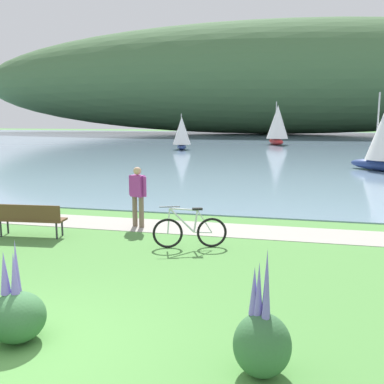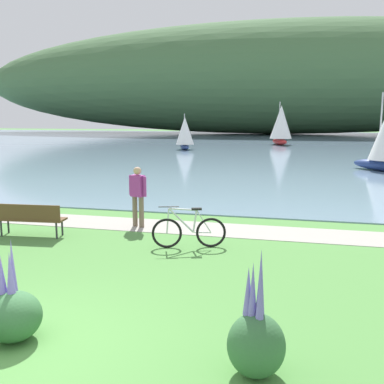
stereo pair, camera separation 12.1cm
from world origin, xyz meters
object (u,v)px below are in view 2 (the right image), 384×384
Objects in this scene: park_bench_near_camera at (30,217)px; sailboat_nearest_to_shore at (281,125)px; sailboat_mid_bay at (185,133)px; bicycle_leaning_near_bench at (189,231)px; person_at_shoreline at (138,193)px.

park_bench_near_camera is 39.97m from sailboat_nearest_to_shore.
sailboat_mid_bay reaches higher than park_bench_near_camera.
person_at_shoreline is at bearing 139.35° from bicycle_leaning_near_bench.
sailboat_nearest_to_shore is at bearing 86.52° from person_at_shoreline.
bicycle_leaning_near_bench is at bearing -75.28° from sailboat_mid_bay.
sailboat_nearest_to_shore is at bearing 89.37° from bicycle_leaning_near_bench.
sailboat_nearest_to_shore reaches higher than bicycle_leaning_near_bench.
park_bench_near_camera is at bearing -179.85° from bicycle_leaning_near_bench.
park_bench_near_camera is 0.39× the size of sailboat_nearest_to_shore.
bicycle_leaning_near_bench is 0.51× the size of sailboat_mid_bay.
sailboat_nearest_to_shore is (0.43, 39.65, 1.85)m from bicycle_leaning_near_bench.
bicycle_leaning_near_bench is 0.36× the size of sailboat_nearest_to_shore.
bicycle_leaning_near_bench is (4.25, 0.01, -0.12)m from park_bench_near_camera.
sailboat_nearest_to_shore reaches higher than park_bench_near_camera.
person_at_shoreline is (2.38, 1.62, 0.46)m from park_bench_near_camera.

